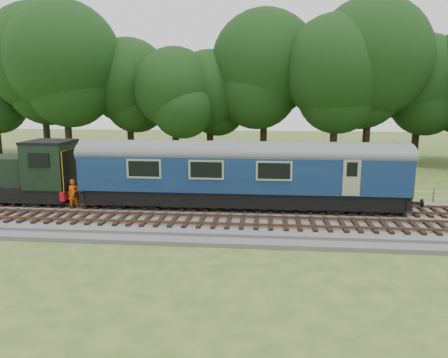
# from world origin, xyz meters

# --- Properties ---
(ground) EXTENTS (120.00, 120.00, 0.00)m
(ground) POSITION_xyz_m (0.00, 0.00, 0.00)
(ground) COLOR #385921
(ground) RESTS_ON ground
(ballast) EXTENTS (70.00, 7.00, 0.35)m
(ballast) POSITION_xyz_m (0.00, 0.00, 0.17)
(ballast) COLOR #4C4C4F
(ballast) RESTS_ON ground
(track_north) EXTENTS (67.20, 2.40, 0.21)m
(track_north) POSITION_xyz_m (0.00, 1.40, 0.42)
(track_north) COLOR black
(track_north) RESTS_ON ballast
(track_south) EXTENTS (67.20, 2.40, 0.21)m
(track_south) POSITION_xyz_m (0.00, -1.60, 0.42)
(track_south) COLOR black
(track_south) RESTS_ON ballast
(fence) EXTENTS (64.00, 0.12, 1.00)m
(fence) POSITION_xyz_m (0.00, 4.50, 0.00)
(fence) COLOR #6B6054
(fence) RESTS_ON ground
(tree_line) EXTENTS (70.00, 8.00, 18.00)m
(tree_line) POSITION_xyz_m (0.00, 22.00, 0.00)
(tree_line) COLOR black
(tree_line) RESTS_ON ground
(dmu_railcar) EXTENTS (18.05, 2.86, 3.88)m
(dmu_railcar) POSITION_xyz_m (-1.66, 1.40, 2.61)
(dmu_railcar) COLOR black
(dmu_railcar) RESTS_ON ground
(shunter_loco) EXTENTS (8.92, 2.60, 3.38)m
(shunter_loco) POSITION_xyz_m (-15.59, 1.40, 1.97)
(shunter_loco) COLOR black
(shunter_loco) RESTS_ON ground
(worker) EXTENTS (0.72, 0.65, 1.64)m
(worker) POSITION_xyz_m (-11.14, 0.45, 1.17)
(worker) COLOR #FF5D0D
(worker) RESTS_ON ballast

